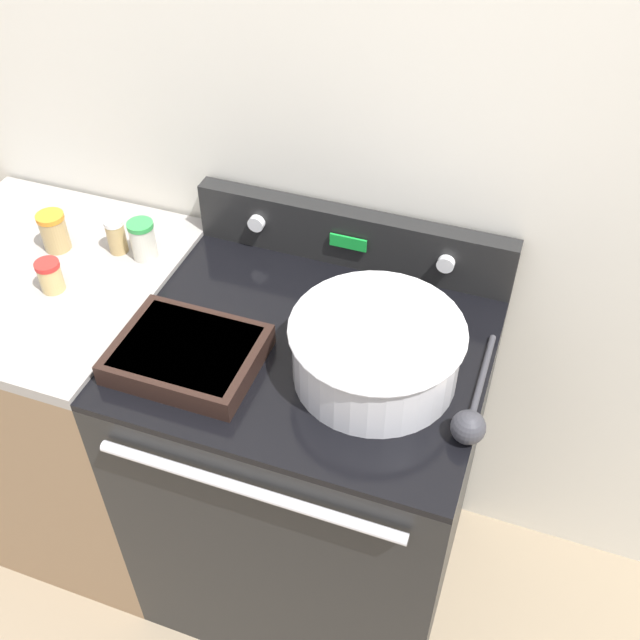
# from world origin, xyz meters

# --- Properties ---
(kitchen_wall) EXTENTS (8.00, 0.05, 2.50)m
(kitchen_wall) POSITION_xyz_m (0.00, 0.69, 1.25)
(kitchen_wall) COLOR silver
(kitchen_wall) RESTS_ON ground_plane
(stove_range) EXTENTS (0.78, 0.68, 0.93)m
(stove_range) POSITION_xyz_m (0.00, 0.33, 0.47)
(stove_range) COLOR black
(stove_range) RESTS_ON ground_plane
(control_panel) EXTENTS (0.78, 0.07, 0.15)m
(control_panel) POSITION_xyz_m (0.00, 0.63, 1.01)
(control_panel) COLOR black
(control_panel) RESTS_ON stove_range
(side_counter) EXTENTS (0.63, 0.65, 0.95)m
(side_counter) POSITION_xyz_m (-0.70, 0.33, 0.47)
(side_counter) COLOR #896B4C
(side_counter) RESTS_ON ground_plane
(mixing_bowl) EXTENTS (0.36, 0.36, 0.14)m
(mixing_bowl) POSITION_xyz_m (0.16, 0.28, 1.01)
(mixing_bowl) COLOR silver
(mixing_bowl) RESTS_ON stove_range
(casserole_dish) EXTENTS (0.30, 0.24, 0.05)m
(casserole_dish) POSITION_xyz_m (-0.22, 0.18, 0.96)
(casserole_dish) COLOR black
(casserole_dish) RESTS_ON stove_range
(ladle) EXTENTS (0.07, 0.32, 0.07)m
(ladle) POSITION_xyz_m (0.37, 0.21, 0.96)
(ladle) COLOR #333338
(ladle) RESTS_ON stove_range
(spice_jar_green_cap) EXTENTS (0.06, 0.06, 0.10)m
(spice_jar_green_cap) POSITION_xyz_m (-0.47, 0.46, 1.00)
(spice_jar_green_cap) COLOR beige
(spice_jar_green_cap) RESTS_ON side_counter
(spice_jar_white_cap) EXTENTS (0.05, 0.05, 0.09)m
(spice_jar_white_cap) POSITION_xyz_m (-0.55, 0.46, 0.99)
(spice_jar_white_cap) COLOR tan
(spice_jar_white_cap) RESTS_ON side_counter
(spice_jar_red_cap) EXTENTS (0.06, 0.06, 0.08)m
(spice_jar_red_cap) POSITION_xyz_m (-0.61, 0.28, 0.99)
(spice_jar_red_cap) COLOR tan
(spice_jar_red_cap) RESTS_ON side_counter
(spice_jar_orange_cap) EXTENTS (0.07, 0.07, 0.10)m
(spice_jar_orange_cap) POSITION_xyz_m (-0.70, 0.42, 1.00)
(spice_jar_orange_cap) COLOR tan
(spice_jar_orange_cap) RESTS_ON side_counter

